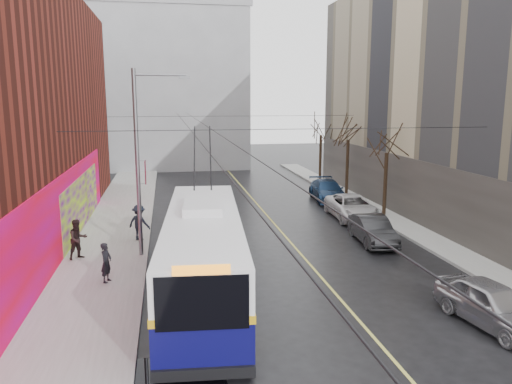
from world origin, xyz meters
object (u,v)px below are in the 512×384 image
(pedestrian_c, at_px, (139,223))
(tree_far, at_px, (321,126))
(trolleybus, at_px, (203,252))
(parked_car_b, at_px, (373,230))
(tree_mid, at_px, (348,130))
(following_car, at_px, (209,199))
(tree_near, at_px, (387,141))
(parked_car_d, at_px, (328,191))
(parked_car_c, at_px, (352,207))
(streetlight_pole, at_px, (141,159))
(pedestrian_a, at_px, (106,262))
(parked_car_a, at_px, (492,304))
(pedestrian_b, at_px, (78,239))

(pedestrian_c, bearing_deg, tree_far, -103.47)
(trolleybus, relative_size, parked_car_b, 3.05)
(tree_mid, xyz_separation_m, following_car, (-11.16, -2.98, -4.47))
(following_car, bearing_deg, tree_near, -12.88)
(parked_car_d, distance_m, pedestrian_c, 16.25)
(tree_mid, xyz_separation_m, parked_car_c, (-2.27, -7.20, -4.49))
(pedestrian_c, bearing_deg, tree_near, -139.50)
(tree_near, relative_size, parked_car_d, 1.21)
(trolleybus, bearing_deg, parked_car_c, 51.08)
(trolleybus, distance_m, parked_car_d, 19.96)
(streetlight_pole, bearing_deg, pedestrian_a, -111.55)
(parked_car_b, bearing_deg, tree_near, 65.13)
(tree_far, bearing_deg, streetlight_pole, -127.12)
(streetlight_pole, distance_m, tree_near, 16.28)
(tree_far, bearing_deg, parked_car_c, -99.07)
(tree_mid, bearing_deg, following_car, -165.02)
(parked_car_c, relative_size, following_car, 1.19)
(tree_far, relative_size, parked_car_c, 1.20)
(streetlight_pole, bearing_deg, tree_far, 52.88)
(parked_car_a, bearing_deg, parked_car_d, 77.89)
(trolleybus, relative_size, pedestrian_c, 6.98)
(pedestrian_c, bearing_deg, parked_car_d, -117.90)
(streetlight_pole, height_order, pedestrian_c, streetlight_pole)
(streetlight_pole, xyz_separation_m, trolleybus, (2.50, -5.18, -3.10))
(trolleybus, relative_size, parked_car_d, 2.52)
(pedestrian_a, bearing_deg, pedestrian_b, 46.11)
(parked_car_d, xyz_separation_m, pedestrian_a, (-14.53, -15.20, 0.21))
(following_car, relative_size, pedestrian_b, 2.41)
(parked_car_c, distance_m, pedestrian_a, 17.03)
(parked_car_c, height_order, pedestrian_a, pedestrian_a)
(tree_far, relative_size, parked_car_a, 1.47)
(streetlight_pole, relative_size, pedestrian_c, 4.69)
(tree_mid, distance_m, following_car, 12.38)
(trolleybus, xyz_separation_m, pedestrian_c, (-2.86, 7.83, -0.64))
(parked_car_b, relative_size, following_car, 0.96)
(parked_car_d, xyz_separation_m, following_car, (-9.16, -1.67, 0.01))
(tree_near, height_order, pedestrian_a, tree_near)
(tree_near, bearing_deg, pedestrian_c, -167.80)
(tree_far, height_order, parked_car_d, tree_far)
(trolleybus, relative_size, parked_car_c, 2.45)
(parked_car_a, bearing_deg, following_car, 103.08)
(pedestrian_b, bearing_deg, parked_car_d, 0.27)
(tree_near, distance_m, following_car, 12.58)
(tree_far, relative_size, pedestrian_b, 3.45)
(tree_mid, distance_m, tree_far, 7.00)
(tree_far, bearing_deg, pedestrian_b, -132.11)
(parked_car_a, height_order, following_car, following_car)
(parked_car_c, relative_size, pedestrian_c, 2.85)
(pedestrian_b, bearing_deg, parked_car_b, -33.99)
(parked_car_c, height_order, following_car, following_car)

